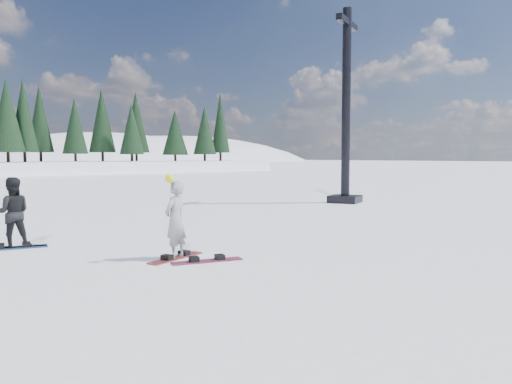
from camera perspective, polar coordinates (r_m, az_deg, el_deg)
ground at (r=11.89m, az=-10.18°, el=-6.61°), size 420.00×420.00×0.00m
lift_tower at (r=24.04m, az=10.24°, el=7.59°), size 2.40×1.78×9.05m
snowboarder_woman at (r=10.81m, az=-9.21°, el=-3.10°), size 0.73×0.63×1.82m
snowboarder_man at (r=13.25m, az=-26.10°, el=-2.15°), size 0.96×0.83×1.70m
snowboard_woman at (r=10.95m, az=-9.15°, el=-7.45°), size 1.51×0.76×0.03m
snowboard_man at (r=13.36m, az=-25.99°, el=-5.72°), size 1.52×0.67×0.03m
snowboard_loose_b at (r=10.55m, az=-5.62°, el=-7.85°), size 1.52×0.69×0.03m
snowboard_loose_c at (r=13.24m, az=-25.98°, el=-5.80°), size 1.53×0.58×0.03m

